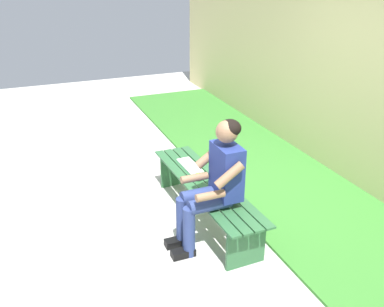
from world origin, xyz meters
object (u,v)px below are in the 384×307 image
Objects in this scene: person_seated at (214,180)px; book_open at (190,166)px; apple at (199,176)px; bench_near at (206,191)px.

book_open is at bearing -6.10° from person_seated.
person_seated is 0.53m from apple.
person_seated reaches higher than book_open.
bench_near is 22.56× the size of apple.
bench_near is 0.54m from person_seated.
apple is 0.20× the size of book_open.
bench_near is 4.56× the size of book_open.
bench_near is at bearing -151.94° from apple.
book_open is (0.32, -0.03, -0.03)m from apple.
apple is at bearing -6.45° from person_seated.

